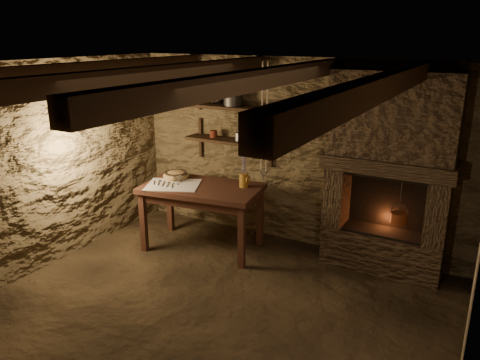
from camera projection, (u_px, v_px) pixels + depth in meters
The scene contains 25 objects.
floor at pixel (211, 312), 4.67m from camera, with size 4.50×4.50×0.00m, color black.
back_wall at pixel (293, 153), 5.98m from camera, with size 4.50×0.04×2.40m, color #493822.
front_wall at pixel (17, 303), 2.65m from camera, with size 4.50×0.04×2.40m, color #493822.
left_wall at pixel (44, 167), 5.36m from camera, with size 0.04×4.00×2.40m, color #493822.
right_wall at pixel (479, 252), 3.27m from camera, with size 0.04×4.00×2.40m, color #493822.
ceiling at pixel (205, 66), 3.96m from camera, with size 4.50×4.00×0.04m, color black.
beam_far_left at pixel (80, 70), 4.68m from camera, with size 0.14×3.95×0.16m, color black.
beam_mid_left at pixel (159, 74), 4.22m from camera, with size 0.14×3.95×0.16m, color black.
beam_mid_right at pixel (258, 79), 3.75m from camera, with size 0.14×3.95×0.16m, color black.
beam_far_right at pixel (384, 85), 3.29m from camera, with size 0.14×3.95×0.16m, color black.
shelf_lower at pixel (230, 141), 6.22m from camera, with size 1.25×0.30×0.04m, color black.
shelf_upper at pixel (229, 107), 6.08m from camera, with size 1.25×0.30×0.04m, color black.
hearth at pixel (389, 169), 5.20m from camera, with size 1.43×0.51×2.30m.
work_table at pixel (203, 215), 5.97m from camera, with size 1.58×1.05×0.84m.
linen_cloth at pixel (173, 185), 5.88m from camera, with size 0.65×0.52×0.01m, color silver.
pewter_cutlery_row at pixel (172, 184), 5.86m from camera, with size 0.54×0.21×0.01m, color gray, non-canonical shape.
drinking_glasses at pixel (180, 179), 5.97m from camera, with size 0.21×0.06×0.08m, color silver, non-canonical shape.
stoneware_jug at pixel (244, 174), 5.76m from camera, with size 0.13×0.13×0.40m.
wooden_bowl at pixel (176, 175), 6.15m from camera, with size 0.34×0.34×0.12m, color olive.
iron_stockpot at pixel (233, 99), 6.02m from camera, with size 0.25×0.25×0.19m, color #2F2C29.
tin_pan at pixel (217, 93), 6.23m from camera, with size 0.28×0.28×0.04m, color #9F9E9A.
small_kettle at pixel (239, 137), 6.12m from camera, with size 0.15×0.11×0.16m, color #9F9E9A, non-canonical shape.
rusty_tin at pixel (213, 134), 6.31m from camera, with size 0.10×0.10×0.10m, color #5F2013.
red_pot at pixel (399, 217), 5.24m from camera, with size 0.22×0.22×0.54m.
hanging_ropes at pixel (265, 118), 4.99m from camera, with size 0.08×0.08×1.20m, color beige, non-canonical shape.
Camera 1 is at (2.24, -3.41, 2.65)m, focal length 35.00 mm.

